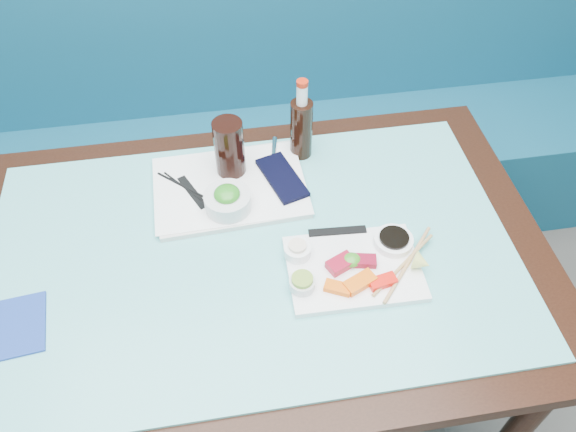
{
  "coord_description": "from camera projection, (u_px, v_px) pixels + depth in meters",
  "views": [
    {
      "loc": [
        -0.04,
        0.65,
        1.8
      ],
      "look_at": [
        0.09,
        1.51,
        0.8
      ],
      "focal_mm": 35.0,
      "sensor_mm": 36.0,
      "label": 1
    }
  ],
  "objects": [
    {
      "name": "serving_tray",
      "position": [
        230.0,
        188.0,
        1.43
      ],
      "size": [
        0.38,
        0.3,
        0.01
      ],
      "primitive_type": "cube",
      "rotation": [
        0.0,
        0.0,
        0.05
      ],
      "color": "silver",
      "rests_on": "glass_top"
    },
    {
      "name": "paper_placemat",
      "position": [
        230.0,
        185.0,
        1.43
      ],
      "size": [
        0.39,
        0.28,
        0.0
      ],
      "primitive_type": "cube",
      "rotation": [
        0.0,
        0.0,
        0.02
      ],
      "color": "white",
      "rests_on": "serving_tray"
    },
    {
      "name": "wasabi_fill",
      "position": [
        302.0,
        279.0,
        1.2
      ],
      "size": [
        0.05,
        0.05,
        0.01
      ],
      "primitive_type": "cylinder",
      "rotation": [
        0.0,
        0.0,
        -0.12
      ],
      "color": "olive",
      "rests_on": "ramekin_wasabi"
    },
    {
      "name": "cola_bottle_cap",
      "position": [
        302.0,
        83.0,
        1.36
      ],
      "size": [
        0.03,
        0.03,
        0.01
      ],
      "primitive_type": "cylinder",
      "rotation": [
        0.0,
        0.0,
        -0.01
      ],
      "color": "red",
      "rests_on": "cola_bottle_neck"
    },
    {
      "name": "blue_napkin",
      "position": [
        9.0,
        328.0,
        1.17
      ],
      "size": [
        0.16,
        0.16,
        0.01
      ],
      "primitive_type": "cube",
      "rotation": [
        0.0,
        0.0,
        0.11
      ],
      "color": "navy",
      "rests_on": "glass_top"
    },
    {
      "name": "cola_bottle_neck",
      "position": [
        302.0,
        95.0,
        1.38
      ],
      "size": [
        0.04,
        0.04,
        0.05
      ],
      "primitive_type": "cylinder",
      "rotation": [
        0.0,
        0.0,
        0.4
      ],
      "color": "white",
      "rests_on": "cola_bottle_body"
    },
    {
      "name": "chopstick_sleeve",
      "position": [
        337.0,
        231.0,
        1.33
      ],
      "size": [
        0.14,
        0.03,
        0.0
      ],
      "primitive_type": "cube",
      "rotation": [
        0.0,
        0.0,
        -0.06
      ],
      "color": "black",
      "rests_on": "sashimi_plate"
    },
    {
      "name": "booth_bench",
      "position": [
        231.0,
        140.0,
        2.14
      ],
      "size": [
        3.0,
        0.56,
        1.17
      ],
      "color": "navy",
      "rests_on": "ground"
    },
    {
      "name": "salmon_mid",
      "position": [
        360.0,
        282.0,
        1.22
      ],
      "size": [
        0.08,
        0.06,
        0.02
      ],
      "primitive_type": "cube",
      "rotation": [
        0.0,
        0.0,
        0.42
      ],
      "color": "#F65F09",
      "rests_on": "sashimi_plate"
    },
    {
      "name": "tuna_left",
      "position": [
        341.0,
        264.0,
        1.25
      ],
      "size": [
        0.07,
        0.06,
        0.02
      ],
      "primitive_type": "cube",
      "rotation": [
        0.0,
        0.0,
        0.43
      ],
      "color": "maroon",
      "rests_on": "sashimi_plate"
    },
    {
      "name": "black_chopstick_b",
      "position": [
        194.0,
        192.0,
        1.41
      ],
      "size": [
        0.18,
        0.17,
        0.01
      ],
      "primitive_type": "cylinder",
      "rotation": [
        1.57,
        0.0,
        0.83
      ],
      "color": "black",
      "rests_on": "serving_tray"
    },
    {
      "name": "seaweed_garnish",
      "position": [
        351.0,
        260.0,
        1.26
      ],
      "size": [
        0.05,
        0.05,
        0.02
      ],
      "primitive_type": "ellipsoid",
      "rotation": [
        0.0,
        0.0,
        0.19
      ],
      "color": "#37881F",
      "rests_on": "sashimi_plate"
    },
    {
      "name": "seaweed_bowl",
      "position": [
        228.0,
        201.0,
        1.36
      ],
      "size": [
        0.14,
        0.14,
        0.05
      ],
      "primitive_type": "cylinder",
      "rotation": [
        0.0,
        0.0,
        0.23
      ],
      "color": "silver",
      "rests_on": "serving_tray"
    },
    {
      "name": "fork",
      "position": [
        274.0,
        151.0,
        1.51
      ],
      "size": [
        0.03,
        0.1,
        0.01
      ],
      "primitive_type": "cylinder",
      "rotation": [
        1.57,
        0.0,
        -0.19
      ],
      "color": "silver",
      "rests_on": "serving_tray"
    },
    {
      "name": "glass_top",
      "position": [
        252.0,
        252.0,
        1.31
      ],
      "size": [
        1.22,
        0.76,
        0.01
      ],
      "primitive_type": "cube",
      "color": "#5FBEBE",
      "rests_on": "dining_table"
    },
    {
      "name": "soy_dish",
      "position": [
        393.0,
        241.0,
        1.3
      ],
      "size": [
        0.1,
        0.1,
        0.02
      ],
      "primitive_type": "cylinder",
      "rotation": [
        0.0,
        0.0,
        0.1
      ],
      "color": "white",
      "rests_on": "sashimi_plate"
    },
    {
      "name": "tray_sleeve",
      "position": [
        192.0,
        192.0,
        1.41
      ],
      "size": [
        0.07,
        0.13,
        0.0
      ],
      "primitive_type": "cube",
      "rotation": [
        0.0,
        0.0,
        0.44
      ],
      "color": "black",
      "rests_on": "serving_tray"
    },
    {
      "name": "dining_table",
      "position": [
        254.0,
        274.0,
        1.38
      ],
      "size": [
        1.4,
        0.9,
        0.75
      ],
      "color": "black",
      "rests_on": "ground"
    },
    {
      "name": "soy_fill",
      "position": [
        394.0,
        237.0,
        1.29
      ],
      "size": [
        0.08,
        0.08,
        0.01
      ],
      "primitive_type": "cylinder",
      "rotation": [
        0.0,
        0.0,
        -0.22
      ],
      "color": "black",
      "rests_on": "soy_dish"
    },
    {
      "name": "black_chopstick_a",
      "position": [
        191.0,
        192.0,
        1.41
      ],
      "size": [
        0.13,
        0.17,
        0.01
      ],
      "primitive_type": "cylinder",
      "rotation": [
        1.57,
        0.0,
        0.67
      ],
      "color": "black",
      "rests_on": "serving_tray"
    },
    {
      "name": "ramekin_wasabi",
      "position": [
        302.0,
        283.0,
        1.22
      ],
      "size": [
        0.06,
        0.06,
        0.02
      ],
      "primitive_type": "cylinder",
      "rotation": [
        0.0,
        0.0,
        -0.04
      ],
      "color": "white",
      "rests_on": "sashimi_plate"
    },
    {
      "name": "lemon_wedge",
      "position": [
        422.0,
        263.0,
        1.24
      ],
      "size": [
        0.05,
        0.06,
        0.04
      ],
      "primitive_type": "cone",
      "rotation": [
        1.57,
        0.0,
        0.91
      ],
      "color": "#EEF373",
      "rests_on": "sashimi_plate"
    },
    {
      "name": "cola_bottle_body",
      "position": [
        301.0,
        129.0,
        1.47
      ],
      "size": [
        0.07,
        0.07,
        0.17
      ],
      "primitive_type": "cylinder",
      "rotation": [
        0.0,
        0.0,
        -0.33
      ],
      "color": "black",
      "rests_on": "glass_top"
    },
    {
      "name": "wooden_chopstick_b",
      "position": [
        408.0,
        264.0,
        1.26
      ],
      "size": [
        0.17,
        0.19,
        0.01
      ],
      "primitive_type": "cylinder",
      "rotation": [
        1.57,
        0.0,
        -0.72
      ],
      "color": "tan",
      "rests_on": "sashimi_plate"
    },
    {
      "name": "ramekin_ginger",
      "position": [
        297.0,
        250.0,
        1.27
      ],
      "size": [
        0.07,
        0.07,
        0.03
      ],
      "primitive_type": "cylinder",
      "rotation": [
        0.0,
        0.0,
        0.07
      ],
      "color": "white",
      "rests_on": "sashimi_plate"
    },
    {
      "name": "wooden_chopstick_a",
      "position": [
        403.0,
        264.0,
        1.26
      ],
      "size": [
        0.18,
        0.15,
        0.01
      ],
      "primitive_type": "cylinder",
      "rotation": [
        1.57,
        0.0,
        -0.9
      ],
      "color": "tan",
      "rests_on": "sashimi_plate"
    },
    {
      "name": "seaweed_salad",
      "position": [
        227.0,
        194.0,
        1.34
      ],
      "size": [
        0.07,
        0.07,
        0.03
      ],
      "primitive_type": "ellipsoid",
      "rotation": [
        0.0,
        0.0,
        0.07
      ],
      "color": "#27811D",
      "rests_on": "seaweed_bowl"
    },
    {
      "name": "salmon_left",
      "position": [
        338.0,
        288.0,
        1.21
      ],
      "size": [
        0.06,
        0.05,
        0.01
      ],
      "primitive_type": "cube",
      "rotation": [
        0.0,
        0.0,
        -0.45
      ],
      "color": "#F45E09",
      "rests_on": "sashimi_plate"
    },
    {
      "name": "tuna_right",
      "position": [
        365.0,
        261.0,
        1.26
      ],
      "size": [
        0.06,
        0.04,
        0.02
      ],
      "primitive_type": "cube",
      "rotation": [
        0.0,
        0.0,
        -0.2
      ],
      "color": "maroon",
      "rests_on": "sashimi_plate"
    },
    {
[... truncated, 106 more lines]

